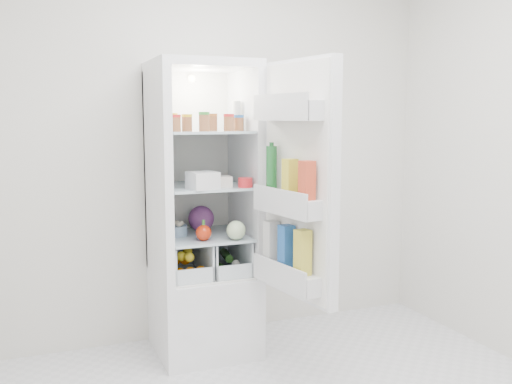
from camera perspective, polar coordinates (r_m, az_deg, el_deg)
name	(u,v)px	position (r m, az deg, el deg)	size (l,w,h in m)	color
room_walls	(329,88)	(2.45, 7.29, 10.32)	(3.02, 3.02, 2.61)	silver
refrigerator	(201,246)	(3.62, -5.49, -5.36)	(0.60, 0.60, 1.80)	white
shelf_low	(204,236)	(3.54, -5.22, -4.39)	(0.49, 0.53, 0.01)	#AFC3CD
shelf_mid	(203,186)	(3.49, -5.28, 0.59)	(0.49, 0.53, 0.01)	#AFC3CD
shelf_top	(203,132)	(3.47, -5.35, 6.02)	(0.49, 0.53, 0.01)	#AFC3CD
crisper_left	(185,258)	(3.54, -7.11, -6.59)	(0.23, 0.46, 0.22)	silver
crisper_right	(223,255)	(3.61, -3.32, -6.28)	(0.23, 0.46, 0.22)	silver
condiment_jars	(204,124)	(3.41, -5.24, 6.83)	(0.46, 0.34, 0.08)	#B21919
squeeze_bottle	(237,116)	(3.52, -1.96, 7.64)	(0.05, 0.05, 0.18)	silver
tub_white	(203,180)	(3.29, -5.36, 1.16)	(0.15, 0.15, 0.10)	silver
tub_cream	(222,181)	(3.38, -3.44, 1.06)	(0.11, 0.11, 0.06)	beige
tin_red	(245,182)	(3.35, -1.08, 0.96)	(0.09, 0.09, 0.06)	red
red_cabbage	(201,219)	(3.63, -5.50, -2.66)	(0.16, 0.16, 0.16)	#53205D
bell_pepper	(204,233)	(3.36, -5.26, -4.09)	(0.09, 0.09, 0.09)	#B7250B
mushroom_bowl	(176,231)	(3.53, -7.98, -3.84)	(0.13, 0.13, 0.06)	#7F9DBE
salad_bag	(236,230)	(3.37, -2.01, -3.85)	(0.11, 0.11, 0.11)	#B2CA97
citrus_pile	(186,264)	(3.48, -7.01, -7.15)	(0.20, 0.24, 0.16)	orange
veg_pile	(224,262)	(3.62, -3.23, -7.00)	(0.16, 0.30, 0.10)	#1C4517
fridge_door	(296,187)	(3.08, 4.03, 0.49)	(0.26, 0.60, 1.30)	white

